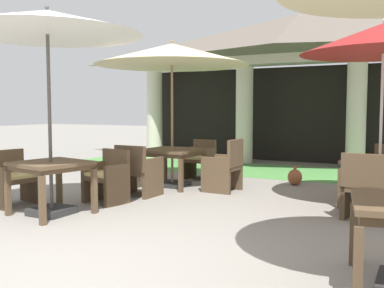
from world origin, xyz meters
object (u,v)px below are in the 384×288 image
object	(u,v)px
patio_chair_near_foreground_east	(224,168)
patio_table_mid_right	(51,169)
patio_umbrella_mid_right	(47,25)
patio_table_near_foreground	(172,154)
patio_chair_mid_right_west	(12,179)
patio_chair_mid_right_north	(107,178)
patio_umbrella_far_back	(384,39)
patio_chair_far_back_south	(366,189)
patio_umbrella_near_foreground	(172,55)
patio_chair_near_foreground_south	(138,172)
patio_chair_near_foreground_north	(200,160)
terracotta_urn	(295,177)
patio_table_far_back	(380,165)

from	to	relation	value
patio_chair_near_foreground_east	patio_table_mid_right	world-z (taller)	patio_chair_near_foreground_east
patio_chair_near_foreground_east	patio_umbrella_mid_right	size ratio (longest dim) A/B	0.33
patio_table_near_foreground	patio_chair_mid_right_west	bearing A→B (deg)	-117.39
patio_chair_mid_right_north	patio_umbrella_far_back	xyz separation A→B (m)	(3.80, 1.67, 2.09)
patio_umbrella_mid_right	patio_chair_far_back_south	world-z (taller)	patio_umbrella_mid_right
patio_table_mid_right	patio_umbrella_far_back	xyz separation A→B (m)	(3.99, 2.66, 1.85)
patio_chair_near_foreground_east	patio_umbrella_far_back	xyz separation A→B (m)	(2.56, -0.07, 2.07)
patio_chair_mid_right_west	patio_chair_far_back_south	xyz separation A→B (m)	(4.90, 1.50, 0.02)
patio_chair_mid_right_north	patio_umbrella_far_back	size ratio (longest dim) A/B	0.30
patio_umbrella_near_foreground	patio_chair_near_foreground_south	distance (m)	2.33
patio_chair_near_foreground_north	terracotta_urn	distance (m)	2.02
patio_table_near_foreground	patio_table_mid_right	world-z (taller)	patio_table_mid_right
patio_table_near_foreground	patio_chair_near_foreground_south	bearing A→B (deg)	-92.11
patio_umbrella_near_foreground	patio_umbrella_far_back	xyz separation A→B (m)	(3.65, -0.11, 0.02)
patio_chair_near_foreground_north	patio_umbrella_mid_right	world-z (taller)	patio_umbrella_mid_right
patio_chair_mid_right_west	patio_table_near_foreground	bearing A→B (deg)	163.56
patio_umbrella_near_foreground	patio_umbrella_mid_right	world-z (taller)	patio_umbrella_mid_right
patio_chair_mid_right_west	terracotta_urn	size ratio (longest dim) A/B	2.15
patio_table_near_foreground	patio_chair_mid_right_west	xyz separation A→B (m)	(-1.33, -2.57, -0.23)
patio_chair_mid_right_north	patio_table_far_back	distance (m)	4.15
patio_umbrella_far_back	terracotta_urn	distance (m)	3.11
patio_table_mid_right	patio_chair_mid_right_west	size ratio (longest dim) A/B	1.26
patio_chair_near_foreground_north	terracotta_urn	bearing A→B (deg)	-175.04
patio_table_far_back	patio_umbrella_mid_right	bearing A→B (deg)	-146.35
patio_table_mid_right	patio_chair_mid_right_west	xyz separation A→B (m)	(-0.99, 0.19, -0.24)
patio_umbrella_near_foreground	patio_chair_mid_right_north	distance (m)	2.73
patio_umbrella_mid_right	patio_chair_mid_right_west	bearing A→B (deg)	169.05
patio_chair_near_foreground_north	patio_chair_far_back_south	size ratio (longest dim) A/B	0.90
patio_chair_near_foreground_east	patio_table_far_back	bearing A→B (deg)	-89.40
patio_chair_mid_right_north	patio_chair_near_foreground_south	bearing A→B (deg)	-88.06
patio_table_mid_right	patio_chair_mid_right_north	bearing A→B (deg)	79.05
patio_umbrella_near_foreground	patio_umbrella_far_back	world-z (taller)	patio_umbrella_far_back
patio_chair_mid_right_west	patio_umbrella_far_back	xyz separation A→B (m)	(4.98, 2.46, 2.09)
patio_chair_near_foreground_east	patio_chair_mid_right_west	size ratio (longest dim) A/B	1.12
patio_table_near_foreground	patio_umbrella_mid_right	world-z (taller)	patio_umbrella_mid_right
patio_table_mid_right	patio_chair_mid_right_north	world-z (taller)	patio_chair_mid_right_north
patio_table_far_back	patio_chair_far_back_south	size ratio (longest dim) A/B	1.19
patio_umbrella_mid_right	patio_table_far_back	xyz separation A→B (m)	(3.99, 2.66, -1.98)
patio_table_mid_right	patio_chair_far_back_south	distance (m)	4.26
patio_table_near_foreground	patio_chair_far_back_south	bearing A→B (deg)	-16.75
patio_table_far_back	patio_chair_far_back_south	world-z (taller)	patio_chair_far_back_south
terracotta_urn	patio_chair_near_foreground_north	bearing A→B (deg)	-177.15
patio_chair_near_foreground_south	patio_table_mid_right	size ratio (longest dim) A/B	0.83
patio_table_near_foreground	patio_table_mid_right	distance (m)	2.79
patio_table_mid_right	patio_table_far_back	xyz separation A→B (m)	(3.99, 2.66, -0.02)
patio_table_near_foreground	patio_table_far_back	bearing A→B (deg)	-1.69
patio_chair_mid_right_west	terracotta_urn	distance (m)	5.06
patio_umbrella_near_foreground	terracotta_urn	bearing A→B (deg)	30.05
patio_chair_near_foreground_north	patio_umbrella_far_back	xyz separation A→B (m)	(3.61, -1.19, 2.10)
patio_umbrella_far_back	patio_table_near_foreground	bearing A→B (deg)	178.31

